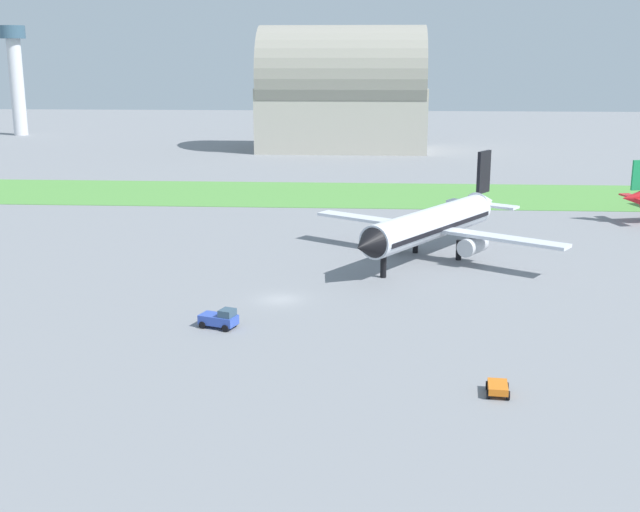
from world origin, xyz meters
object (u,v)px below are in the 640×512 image
airplane_midfield_jet (433,224)px  pushback_tug_midfield (220,319)px  baggage_cart_near_gate (498,388)px  control_tower (16,71)px

airplane_midfield_jet → pushback_tug_midfield: bearing=-4.4°
baggage_cart_near_gate → control_tower: control_tower is taller
baggage_cart_near_gate → control_tower: 236.45m
airplane_midfield_jet → pushback_tug_midfield: size_ratio=7.81×
airplane_midfield_jet → baggage_cart_near_gate: 43.68m
pushback_tug_midfield → control_tower: size_ratio=0.12×
airplane_midfield_jet → baggage_cart_near_gate: size_ratio=12.28×
baggage_cart_near_gate → pushback_tug_midfield: size_ratio=0.64×
airplane_midfield_jet → control_tower: size_ratio=0.91×
airplane_midfield_jet → pushback_tug_midfield: (-22.45, -29.09, -3.62)m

